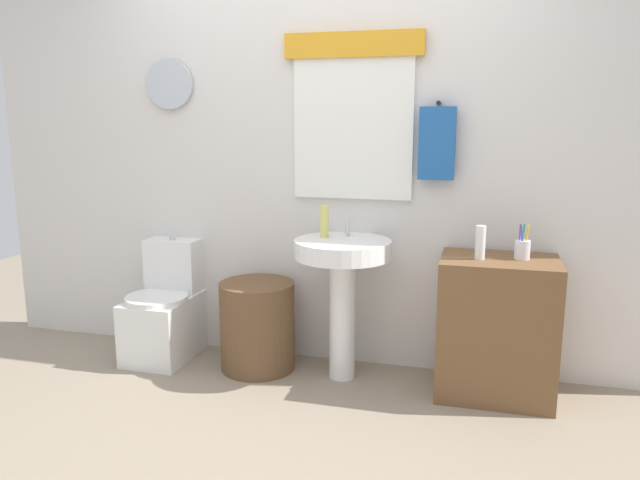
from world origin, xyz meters
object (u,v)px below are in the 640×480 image
toilet (165,312)px  laundry_hamper (257,326)px  soap_bottle (324,221)px  wooden_cabinet (496,328)px  lotion_bottle (480,243)px  pedestal_sink (343,273)px  toothbrush_cup (522,249)px

toilet → laundry_hamper: 0.63m
soap_bottle → wooden_cabinet: bearing=-2.9°
laundry_hamper → lotion_bottle: size_ratio=2.98×
pedestal_sink → wooden_cabinet: (0.85, -0.00, -0.24)m
laundry_hamper → soap_bottle: size_ratio=2.86×
toilet → lotion_bottle: 1.98m
laundry_hamper → pedestal_sink: (0.52, 0.00, 0.36)m
wooden_cabinet → lotion_bottle: bearing=-159.5°
laundry_hamper → lotion_bottle: 1.39m
lotion_bottle → toothbrush_cup: 0.22m
soap_bottle → pedestal_sink: bearing=-22.6°
wooden_cabinet → toothbrush_cup: 0.45m
wooden_cabinet → soap_bottle: soap_bottle is taller
laundry_hamper → pedestal_sink: bearing=0.0°
laundry_hamper → toothbrush_cup: bearing=0.8°
laundry_hamper → wooden_cabinet: size_ratio=0.70×
soap_bottle → toilet: bearing=-179.1°
toilet → wooden_cabinet: bearing=-1.0°
lotion_bottle → toothbrush_cup: (0.21, 0.06, -0.03)m
wooden_cabinet → soap_bottle: bearing=177.1°
laundry_hamper → soap_bottle: soap_bottle is taller
soap_bottle → lotion_bottle: 0.87m
soap_bottle → toothbrush_cup: (1.08, -0.03, -0.09)m
pedestal_sink → lotion_bottle: 0.78m
laundry_hamper → soap_bottle: bearing=7.1°
toilet → soap_bottle: soap_bottle is taller
toilet → wooden_cabinet: (2.00, -0.03, 0.10)m
pedestal_sink → soap_bottle: soap_bottle is taller
toilet → toothbrush_cup: (2.11, -0.01, 0.53)m
pedestal_sink → toilet: bearing=178.3°
toilet → laundry_hamper: size_ratio=1.41×
lotion_bottle → toothbrush_cup: bearing=15.8°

